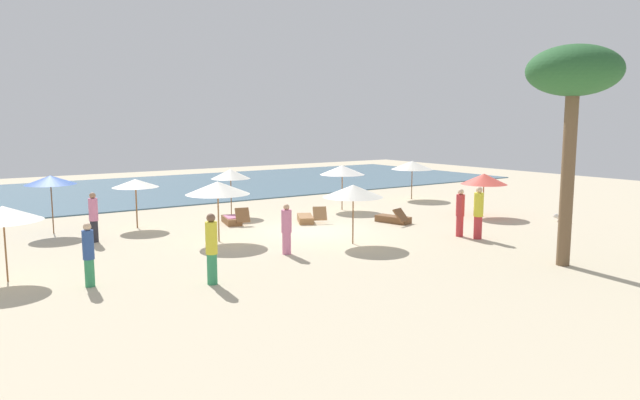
% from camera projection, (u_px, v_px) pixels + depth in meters
% --- Properties ---
extents(ground_plane, '(60.00, 60.00, 0.00)m').
position_uv_depth(ground_plane, '(311.00, 230.00, 22.94)').
color(ground_plane, beige).
extents(ocean_water, '(48.00, 16.00, 0.06)m').
position_uv_depth(ocean_water, '(162.00, 188.00, 36.79)').
color(ocean_water, '#476B7F').
rests_on(ocean_water, ground_plane).
extents(umbrella_0, '(2.28, 2.28, 2.11)m').
position_uv_depth(umbrella_0, '(412.00, 165.00, 31.81)').
color(umbrella_0, brown).
rests_on(umbrella_0, ground_plane).
extents(umbrella_1, '(1.83, 1.83, 1.99)m').
position_uv_depth(umbrella_1, '(135.00, 183.00, 23.23)').
color(umbrella_1, brown).
rests_on(umbrella_1, ground_plane).
extents(umbrella_2, '(1.77, 1.77, 2.13)m').
position_uv_depth(umbrella_2, '(231.00, 174.00, 26.24)').
color(umbrella_2, brown).
rests_on(umbrella_2, ground_plane).
extents(umbrella_3, '(2.01, 2.01, 2.07)m').
position_uv_depth(umbrella_3, '(3.00, 214.00, 15.41)').
color(umbrella_3, brown).
rests_on(umbrella_3, ground_plane).
extents(umbrella_4, '(2.06, 2.06, 1.96)m').
position_uv_depth(umbrella_4, '(484.00, 179.00, 26.00)').
color(umbrella_4, olive).
rests_on(umbrella_4, ground_plane).
extents(umbrella_5, '(1.87, 1.87, 2.25)m').
position_uv_depth(umbrella_5, '(50.00, 180.00, 21.99)').
color(umbrella_5, brown).
rests_on(umbrella_5, ground_plane).
extents(umbrella_6, '(2.29, 2.29, 2.17)m').
position_uv_depth(umbrella_6, '(218.00, 188.00, 20.58)').
color(umbrella_6, olive).
rests_on(umbrella_6, ground_plane).
extents(umbrella_7, '(2.12, 2.12, 2.10)m').
position_uv_depth(umbrella_7, '(353.00, 191.00, 20.19)').
color(umbrella_7, brown).
rests_on(umbrella_7, ground_plane).
extents(umbrella_8, '(2.17, 2.17, 2.17)m').
position_uv_depth(umbrella_8, '(342.00, 170.00, 27.97)').
color(umbrella_8, brown).
rests_on(umbrella_8, ground_plane).
extents(lounger_0, '(1.01, 1.79, 0.69)m').
position_uv_depth(lounger_0, '(394.00, 219.00, 24.61)').
color(lounger_0, brown).
rests_on(lounger_0, ground_plane).
extents(lounger_1, '(1.31, 1.76, 0.69)m').
position_uv_depth(lounger_1, '(307.00, 218.00, 24.77)').
color(lounger_1, olive).
rests_on(lounger_1, ground_plane).
extents(lounger_2, '(0.97, 1.74, 0.73)m').
position_uv_depth(lounger_2, '(233.00, 220.00, 24.36)').
color(lounger_2, brown).
rests_on(lounger_2, ground_plane).
extents(person_0, '(0.41, 0.41, 1.70)m').
position_uv_depth(person_0, '(89.00, 254.00, 15.09)').
color(person_0, '#338C59').
rests_on(person_0, ground_plane).
extents(person_1, '(0.44, 0.44, 1.79)m').
position_uv_depth(person_1, '(94.00, 217.00, 20.62)').
color(person_1, '#26262D').
rests_on(person_1, ground_plane).
extents(person_2, '(0.45, 0.45, 1.91)m').
position_uv_depth(person_2, '(212.00, 248.00, 15.29)').
color(person_2, '#338C59').
rests_on(person_2, ground_plane).
extents(person_3, '(0.40, 0.40, 1.65)m').
position_uv_depth(person_3, '(287.00, 229.00, 18.78)').
color(person_3, '#D17299').
rests_on(person_3, ground_plane).
extents(person_4, '(0.48, 0.48, 1.93)m').
position_uv_depth(person_4, '(478.00, 212.00, 21.18)').
color(person_4, '#BF3338').
rests_on(person_4, ground_plane).
extents(person_5, '(0.44, 0.44, 1.80)m').
position_uv_depth(person_5, '(460.00, 212.00, 21.63)').
color(person_5, '#BF3338').
rests_on(person_5, ground_plane).
extents(palm_0, '(2.68, 2.68, 6.49)m').
position_uv_depth(palm_0, '(573.00, 78.00, 16.69)').
color(palm_0, brown).
rests_on(palm_0, ground_plane).
extents(dog, '(0.45, 0.74, 0.34)m').
position_uv_depth(dog, '(562.00, 218.00, 24.82)').
color(dog, silver).
rests_on(dog, ground_plane).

